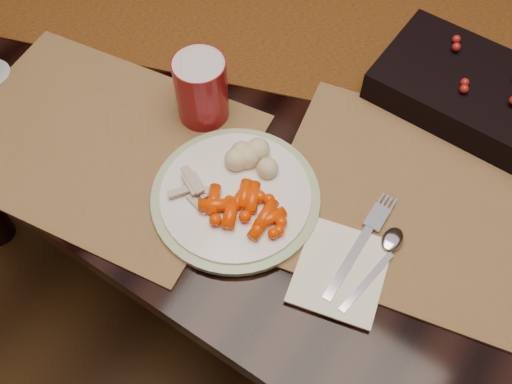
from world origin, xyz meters
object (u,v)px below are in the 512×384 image
Objects in this scene: dinner_plate at (236,196)px; red_cup at (201,89)px; dining_table at (329,197)px; placemat_main at (435,209)px; turkey_shreds at (193,191)px; napkin at (341,271)px; centerpiece at (493,97)px; mashed_potatoes at (256,152)px; baby_carrots at (237,212)px.

red_cup is (-0.14, 0.11, 0.05)m from dinner_plate.
dining_table is 15.86× the size of red_cup.
placemat_main is (0.22, -0.15, 0.38)m from dining_table.
placemat_main reaches higher than dining_table.
napkin is at bearing 4.33° from turkey_shreds.
red_cup is at bearing 145.82° from napkin.
napkin is 1.22× the size of red_cup.
dinner_plate is at bearing -123.85° from centerpiece.
mashed_potatoes is at bearing -99.94° from dining_table.
turkey_shreds is at bearing -126.49° from centerpiece.
red_cup is (-0.13, 0.04, 0.02)m from mashed_potatoes.
dinner_plate is (-0.03, -0.30, 0.39)m from dining_table.
red_cup is at bearing 121.62° from turkey_shreds.
dining_table is 0.52m from baby_carrots.
turkey_shreds reaches higher than dinner_plate.
placemat_main is 4.19× the size of red_cup.
baby_carrots reaches higher than placemat_main.
baby_carrots is 0.07m from turkey_shreds.
napkin is 0.35m from red_cup.
centerpiece is at bearing 17.14° from dining_table.
red_cup is (-0.38, -0.26, 0.02)m from centerpiece.
baby_carrots is (-0.23, -0.18, 0.03)m from placemat_main.
centerpiece reaches higher than placemat_main.
placemat_main is 0.36m from turkey_shreds.
centerpiece is at bearing 34.15° from red_cup.
baby_carrots reaches higher than dinner_plate.
red_cup reaches higher than mashed_potatoes.
dinner_plate is at bearing -96.46° from dining_table.
centerpiece is at bearing 80.54° from placemat_main.
mashed_potatoes is 0.11m from turkey_shreds.
placemat_main is 0.40m from red_cup.
mashed_potatoes is at bearing -129.98° from centerpiece.
dinner_plate is 0.19m from napkin.
dinner_plate is 3.53× the size of turkey_shreds.
centerpiece is 0.50m from turkey_shreds.
napkin is (0.20, -0.08, -0.04)m from mashed_potatoes.
turkey_shreds is 0.24m from napkin.
dining_table is 25.29× the size of turkey_shreds.
mashed_potatoes is 0.21m from napkin.
baby_carrots is 1.51× the size of turkey_shreds.
dining_table is at bearing 48.64° from red_cup.
dining_table is 0.51m from red_cup.
red_cup reaches higher than dining_table.
dinner_plate is at bearing 129.63° from baby_carrots.
baby_carrots is at bearing -71.49° from mashed_potatoes.
turkey_shreds is at bearing -175.98° from baby_carrots.
dinner_plate is 1.82× the size of napkin.
turkey_shreds reaches higher than placemat_main.
red_cup is at bearing 174.44° from placemat_main.
mashed_potatoes reaches higher than placemat_main.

